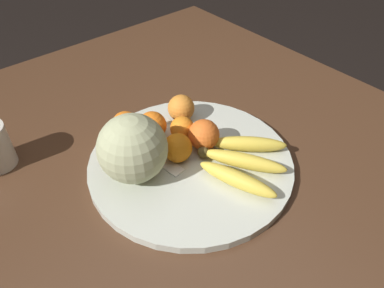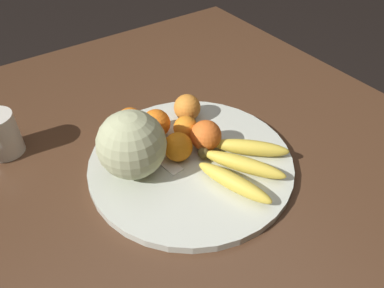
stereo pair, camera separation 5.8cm
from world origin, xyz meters
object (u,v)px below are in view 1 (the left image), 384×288
object	(u,v)px
orange_front_right	(204,135)
banana_bunch	(243,160)
orange_mid_center	(152,126)
orange_front_left	(182,128)
produce_tag	(166,163)
kitchen_table	(209,178)
fruit_bowl	(192,163)
orange_top_small	(181,108)
melon	(132,148)
orange_back_left	(178,148)
orange_back_right	(126,125)

from	to	relation	value
orange_front_right	banana_bunch	bearing A→B (deg)	11.20
orange_mid_center	orange_front_right	bearing A→B (deg)	33.37
banana_bunch	orange_front_left	bearing A→B (deg)	161.73
produce_tag	banana_bunch	bearing A→B (deg)	39.78
kitchen_table	orange_front_left	bearing A→B (deg)	-160.14
fruit_bowl	produce_tag	size ratio (longest dim) A/B	4.86
kitchen_table	banana_bunch	distance (m)	0.15
orange_front_right	orange_mid_center	xyz separation A→B (m)	(-0.10, -0.07, -0.00)
orange_front_left	orange_top_small	xyz separation A→B (m)	(-0.06, 0.04, 0.00)
orange_mid_center	produce_tag	distance (m)	0.10
fruit_bowl	orange_top_small	size ratio (longest dim) A/B	6.83
orange_front_right	produce_tag	bearing A→B (deg)	-96.12
kitchen_table	orange_front_right	world-z (taller)	orange_front_right
fruit_bowl	orange_front_right	bearing A→B (deg)	110.55
fruit_bowl	orange_mid_center	world-z (taller)	orange_mid_center
kitchen_table	produce_tag	bearing A→B (deg)	-103.09
kitchen_table	orange_mid_center	xyz separation A→B (m)	(-0.12, -0.08, 0.13)
melon	fruit_bowl	bearing A→B (deg)	67.64
orange_top_small	produce_tag	world-z (taller)	orange_top_small
orange_front_left	orange_front_right	bearing A→B (deg)	17.30
orange_front_left	orange_mid_center	bearing A→B (deg)	-133.27
orange_front_left	orange_front_right	size ratio (longest dim) A/B	0.81
orange_back_left	kitchen_table	bearing A→B (deg)	74.84
kitchen_table	fruit_bowl	bearing A→B (deg)	-85.64
orange_front_left	produce_tag	size ratio (longest dim) A/B	0.61
orange_mid_center	melon	bearing A→B (deg)	-53.04
banana_bunch	orange_back_right	size ratio (longest dim) A/B	3.45
orange_back_right	orange_top_small	bearing A→B (deg)	76.23
banana_bunch	kitchen_table	bearing A→B (deg)	156.29
orange_front_right	orange_back_right	bearing A→B (deg)	-143.01
orange_mid_center	orange_back_right	size ratio (longest dim) A/B	1.06
orange_mid_center	orange_back_left	bearing A→B (deg)	-1.26
orange_back_left	orange_top_small	bearing A→B (deg)	137.89
orange_back_left	orange_front_right	bearing A→B (deg)	84.64
fruit_bowl	melon	bearing A→B (deg)	-112.36
orange_front_right	produce_tag	xyz separation A→B (m)	(-0.01, -0.10, -0.03)
melon	orange_back_right	world-z (taller)	melon
fruit_bowl	banana_bunch	bearing A→B (deg)	40.47
banana_bunch	orange_top_small	distance (m)	0.22
kitchen_table	banana_bunch	world-z (taller)	banana_bunch
fruit_bowl	orange_top_small	distance (m)	0.16
kitchen_table	orange_back_left	world-z (taller)	orange_back_left
fruit_bowl	orange_back_right	xyz separation A→B (m)	(-0.17, -0.06, 0.04)
orange_mid_center	produce_tag	bearing A→B (deg)	-19.97
banana_bunch	orange_back_left	size ratio (longest dim) A/B	3.42
banana_bunch	orange_back_right	distance (m)	0.29
orange_front_right	orange_top_small	world-z (taller)	orange_front_right
banana_bunch	orange_front_right	xyz separation A→B (m)	(-0.10, -0.02, 0.02)
banana_bunch	orange_top_small	world-z (taller)	orange_top_small
orange_back_left	banana_bunch	bearing A→B (deg)	39.64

